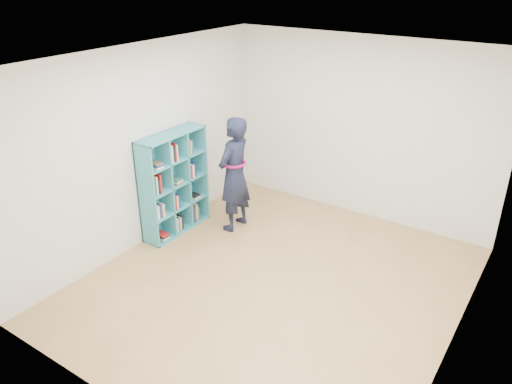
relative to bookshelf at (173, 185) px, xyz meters
The scene contains 9 objects.
floor 2.01m from the bookshelf, ahead, with size 4.50×4.50×0.00m, color #9C7947.
ceiling 2.68m from the bookshelf, ahead, with size 4.50×4.50×0.00m, color white.
wall_left 0.71m from the bookshelf, 113.44° to the right, with size 0.02×4.50×2.60m, color silver.
wall_right 3.92m from the bookshelf, ahead, with size 0.02×4.50×2.60m, color silver.
wall_back 2.74m from the bookshelf, 45.99° to the left, with size 4.00×0.02×2.60m, color silver.
wall_front 3.23m from the bookshelf, 54.18° to the right, with size 4.00×0.02×2.60m, color silver.
bookshelf is the anchor object (origin of this frame).
person 0.85m from the bookshelf, 38.80° to the left, with size 0.40×0.60×1.62m.
smartphone 0.82m from the bookshelf, 49.61° to the left, with size 0.03×0.10×0.13m.
Camera 1 is at (2.55, -4.19, 3.49)m, focal length 35.00 mm.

